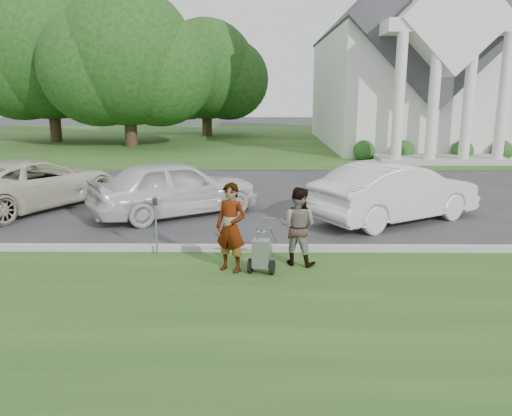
{
  "coord_description": "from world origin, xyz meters",
  "views": [
    {
      "loc": [
        0.2,
        -9.78,
        3.38
      ],
      "look_at": [
        0.12,
        0.0,
        1.1
      ],
      "focal_mm": 35.0,
      "sensor_mm": 36.0,
      "label": 1
    }
  ],
  "objects_px": {
    "church": "(400,50)",
    "striping_cart": "(261,254)",
    "tree_back": "(206,74)",
    "car_b": "(175,187)",
    "tree_far": "(49,57)",
    "person_left": "(231,228)",
    "car_d": "(396,192)",
    "car_a": "(34,183)",
    "tree_left": "(127,63)",
    "parking_meter_near": "(156,219)",
    "person_right": "(298,227)"
  },
  "relations": [
    {
      "from": "person_right",
      "to": "tree_left",
      "type": "bearing_deg",
      "value": -46.3
    },
    {
      "from": "tree_far",
      "to": "car_a",
      "type": "xyz_separation_m",
      "value": [
        7.47,
        -20.2,
        -4.96
      ]
    },
    {
      "from": "church",
      "to": "car_d",
      "type": "xyz_separation_m",
      "value": [
        -5.18,
        -19.85,
        -5.15
      ]
    },
    {
      "from": "church",
      "to": "car_b",
      "type": "relative_size",
      "value": 5.17
    },
    {
      "from": "tree_left",
      "to": "car_d",
      "type": "xyz_separation_m",
      "value": [
        11.84,
        -18.73,
        -4.32
      ]
    },
    {
      "from": "tree_far",
      "to": "car_a",
      "type": "height_order",
      "value": "tree_far"
    },
    {
      "from": "car_d",
      "to": "striping_cart",
      "type": "bearing_deg",
      "value": 107.73
    },
    {
      "from": "tree_left",
      "to": "person_right",
      "type": "xyz_separation_m",
      "value": [
        8.96,
        -22.25,
        -4.33
      ]
    },
    {
      "from": "car_a",
      "to": "car_b",
      "type": "bearing_deg",
      "value": -163.96
    },
    {
      "from": "car_d",
      "to": "car_b",
      "type": "bearing_deg",
      "value": 53.65
    },
    {
      "from": "tree_left",
      "to": "car_a",
      "type": "height_order",
      "value": "tree_left"
    },
    {
      "from": "tree_back",
      "to": "car_b",
      "type": "relative_size",
      "value": 2.06
    },
    {
      "from": "striping_cart",
      "to": "tree_far",
      "type": "bearing_deg",
      "value": 131.09
    },
    {
      "from": "church",
      "to": "striping_cart",
      "type": "bearing_deg",
      "value": -110.15
    },
    {
      "from": "church",
      "to": "car_a",
      "type": "relative_size",
      "value": 4.57
    },
    {
      "from": "tree_far",
      "to": "person_left",
      "type": "xyz_separation_m",
      "value": [
        13.66,
        -25.65,
        -4.83
      ]
    },
    {
      "from": "car_a",
      "to": "car_b",
      "type": "distance_m",
      "value": 4.47
    },
    {
      "from": "person_left",
      "to": "church",
      "type": "bearing_deg",
      "value": 96.15
    },
    {
      "from": "tree_far",
      "to": "person_right",
      "type": "relative_size",
      "value": 7.42
    },
    {
      "from": "tree_far",
      "to": "tree_back",
      "type": "distance_m",
      "value": 11.22
    },
    {
      "from": "tree_far",
      "to": "person_left",
      "type": "distance_m",
      "value": 29.45
    },
    {
      "from": "striping_cart",
      "to": "person_left",
      "type": "relative_size",
      "value": 0.6
    },
    {
      "from": "tree_back",
      "to": "car_a",
      "type": "xyz_separation_m",
      "value": [
        -2.53,
        -25.2,
        -3.99
      ]
    },
    {
      "from": "church",
      "to": "striping_cart",
      "type": "xyz_separation_m",
      "value": [
        -8.77,
        -23.91,
        -5.55
      ]
    },
    {
      "from": "parking_meter_near",
      "to": "tree_back",
      "type": "bearing_deg",
      "value": 93.9
    },
    {
      "from": "tree_back",
      "to": "person_right",
      "type": "relative_size",
      "value": 6.13
    },
    {
      "from": "striping_cart",
      "to": "car_a",
      "type": "relative_size",
      "value": 0.2
    },
    {
      "from": "person_right",
      "to": "car_d",
      "type": "relative_size",
      "value": 0.33
    },
    {
      "from": "person_right",
      "to": "parking_meter_near",
      "type": "distance_m",
      "value": 2.99
    },
    {
      "from": "striping_cart",
      "to": "person_left",
      "type": "bearing_deg",
      "value": 178.85
    },
    {
      "from": "tree_left",
      "to": "person_right",
      "type": "height_order",
      "value": "tree_left"
    },
    {
      "from": "tree_back",
      "to": "car_d",
      "type": "xyz_separation_m",
      "value": [
        7.83,
        -26.73,
        -3.94
      ]
    },
    {
      "from": "tree_left",
      "to": "tree_far",
      "type": "xyz_separation_m",
      "value": [
        -6.0,
        3.0,
        0.58
      ]
    },
    {
      "from": "person_left",
      "to": "car_a",
      "type": "distance_m",
      "value": 8.25
    },
    {
      "from": "tree_back",
      "to": "car_b",
      "type": "distance_m",
      "value": 26.49
    },
    {
      "from": "person_right",
      "to": "tree_far",
      "type": "bearing_deg",
      "value": -37.58
    },
    {
      "from": "tree_left",
      "to": "car_d",
      "type": "bearing_deg",
      "value": -57.7
    },
    {
      "from": "tree_back",
      "to": "car_d",
      "type": "distance_m",
      "value": 28.13
    },
    {
      "from": "parking_meter_near",
      "to": "car_b",
      "type": "relative_size",
      "value": 0.27
    },
    {
      "from": "tree_back",
      "to": "person_left",
      "type": "distance_m",
      "value": 31.1
    },
    {
      "from": "person_left",
      "to": "car_d",
      "type": "height_order",
      "value": "person_left"
    },
    {
      "from": "tree_left",
      "to": "car_b",
      "type": "height_order",
      "value": "tree_left"
    },
    {
      "from": "tree_far",
      "to": "person_left",
      "type": "height_order",
      "value": "tree_far"
    },
    {
      "from": "church",
      "to": "person_left",
      "type": "distance_m",
      "value": 26.05
    },
    {
      "from": "person_left",
      "to": "tree_back",
      "type": "bearing_deg",
      "value": 124.44
    },
    {
      "from": "church",
      "to": "parking_meter_near",
      "type": "bearing_deg",
      "value": -115.73
    },
    {
      "from": "tree_back",
      "to": "car_d",
      "type": "height_order",
      "value": "tree_back"
    },
    {
      "from": "tree_back",
      "to": "striping_cart",
      "type": "xyz_separation_m",
      "value": [
        4.24,
        -30.78,
        -4.34
      ]
    },
    {
      "from": "person_right",
      "to": "car_a",
      "type": "bearing_deg",
      "value": -12.21
    },
    {
      "from": "striping_cart",
      "to": "car_a",
      "type": "height_order",
      "value": "car_a"
    }
  ]
}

